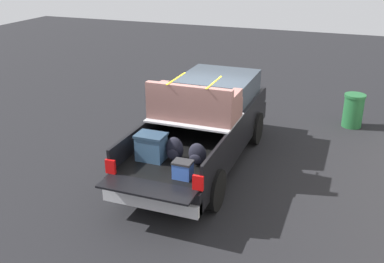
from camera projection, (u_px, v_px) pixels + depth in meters
ground_plane at (201, 165)px, 10.76m from camera, size 40.00×40.00×0.00m
pickup_truck at (206, 122)px, 10.70m from camera, size 6.05×2.06×2.23m
trash_can at (353, 110)px, 12.90m from camera, size 0.60×0.60×0.98m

